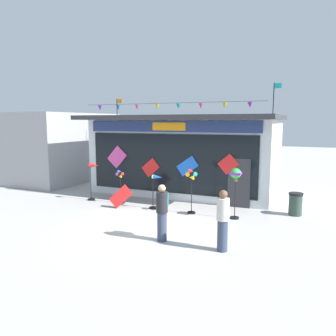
{
  "coord_description": "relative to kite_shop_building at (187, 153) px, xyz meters",
  "views": [
    {
      "loc": [
        4.84,
        -9.59,
        3.48
      ],
      "look_at": [
        -0.88,
        3.42,
        1.49
      ],
      "focal_mm": 35.7,
      "sensor_mm": 36.0,
      "label": 1
    }
  ],
  "objects": [
    {
      "name": "wind_spinner_right",
      "position": [
        3.31,
        -3.87,
        -0.41
      ],
      "size": [
        0.38,
        0.38,
        1.84
      ],
      "color": "black",
      "rests_on": "ground_plane"
    },
    {
      "name": "neighbour_building",
      "position": [
        -8.76,
        0.25,
        0.07
      ],
      "size": [
        5.37,
        6.58,
        3.95
      ],
      "primitive_type": "cube",
      "color": "#99999E",
      "rests_on": "ground_plane"
    },
    {
      "name": "ground_plane",
      "position": [
        0.97,
        -5.94,
        -1.9
      ],
      "size": [
        80.0,
        80.0,
        0.0
      ],
      "primitive_type": "plane",
      "color": "#ADAAA5"
    },
    {
      "name": "kite_shop_building",
      "position": [
        0.0,
        0.0,
        0.0
      ],
      "size": [
        8.99,
        5.46,
        5.15
      ],
      "color": "silver",
      "rests_on": "ground_plane"
    },
    {
      "name": "display_kite_on_ground",
      "position": [
        -1.23,
        -4.26,
        -1.42
      ],
      "size": [
        0.97,
        0.29,
        0.97
      ],
      "primitive_type": "cube",
      "rotation": [
        -0.29,
        0.79,
        0.0
      ],
      "color": "red",
      "rests_on": "ground_plane"
    },
    {
      "name": "wind_spinner_left",
      "position": [
        -1.67,
        -3.57,
        -1.11
      ],
      "size": [
        0.34,
        0.34,
        1.44
      ],
      "color": "black",
      "rests_on": "ground_plane"
    },
    {
      "name": "trash_bin",
      "position": [
        5.28,
        -2.51,
        -1.47
      ],
      "size": [
        0.52,
        0.52,
        0.85
      ],
      "color": "#2D4238",
      "rests_on": "ground_plane"
    },
    {
      "name": "wind_spinner_center_right",
      "position": [
        1.64,
        -3.87,
        -0.72
      ],
      "size": [
        0.41,
        0.31,
        1.72
      ],
      "color": "black",
      "rests_on": "ground_plane"
    },
    {
      "name": "person_near_camera",
      "position": [
        1.85,
        -6.95,
        -1.02
      ],
      "size": [
        0.35,
        0.47,
        1.68
      ],
      "rotation": [
        0.0,
        0.0,
        0.2
      ],
      "color": "#333D56",
      "rests_on": "ground_plane"
    },
    {
      "name": "wind_spinner_center_left",
      "position": [
        0.11,
        -3.78,
        -1.03
      ],
      "size": [
        0.59,
        0.32,
        1.38
      ],
      "color": "black",
      "rests_on": "ground_plane"
    },
    {
      "name": "person_mid_plaza",
      "position": [
        3.67,
        -7.02,
        -1.05
      ],
      "size": [
        0.34,
        0.34,
        1.68
      ],
      "rotation": [
        0.0,
        0.0,
        4.36
      ],
      "color": "#333D56",
      "rests_on": "ground_plane"
    },
    {
      "name": "wind_spinner_far_left",
      "position": [
        -3.04,
        -3.58,
        -0.71
      ],
      "size": [
        0.59,
        0.32,
        1.68
      ],
      "color": "black",
      "rests_on": "ground_plane"
    }
  ]
}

